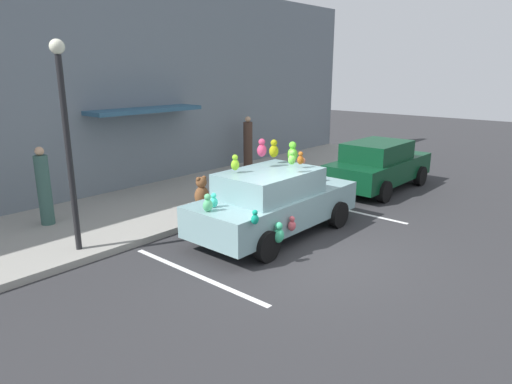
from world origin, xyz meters
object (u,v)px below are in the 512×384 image
at_px(pedestrian_walking_past, 248,143).
at_px(street_lamp_post, 66,127).
at_px(teddy_bear_on_sidewalk, 202,192).
at_px(pedestrian_near_shopfront, 44,188).
at_px(parked_sedan_behind, 379,165).
at_px(plush_covered_car, 274,201).

bearing_deg(pedestrian_walking_past, street_lamp_post, -161.19).
bearing_deg(teddy_bear_on_sidewalk, pedestrian_walking_past, 28.06).
bearing_deg(pedestrian_near_shopfront, teddy_bear_on_sidewalk, -25.01).
height_order(parked_sedan_behind, teddy_bear_on_sidewalk, parked_sedan_behind).
relative_size(teddy_bear_on_sidewalk, pedestrian_walking_past, 0.43).
distance_m(parked_sedan_behind, pedestrian_near_shopfront, 9.67).
bearing_deg(plush_covered_car, parked_sedan_behind, 0.90).
bearing_deg(plush_covered_car, pedestrian_walking_past, 47.19).
distance_m(parked_sedan_behind, pedestrian_walking_past, 5.03).
bearing_deg(teddy_bear_on_sidewalk, plush_covered_car, -92.83).
relative_size(plush_covered_car, pedestrian_walking_past, 2.30).
bearing_deg(parked_sedan_behind, plush_covered_car, -179.10).
relative_size(pedestrian_near_shopfront, pedestrian_walking_past, 0.98).
height_order(teddy_bear_on_sidewalk, street_lamp_post, street_lamp_post).
height_order(street_lamp_post, pedestrian_walking_past, street_lamp_post).
bearing_deg(pedestrian_walking_past, pedestrian_near_shopfront, -174.27).
xyz_separation_m(plush_covered_car, street_lamp_post, (-3.65, 2.22, 1.85)).
bearing_deg(street_lamp_post, pedestrian_near_shopfront, 81.55).
bearing_deg(street_lamp_post, pedestrian_walking_past, 18.81).
height_order(teddy_bear_on_sidewalk, pedestrian_near_shopfront, pedestrian_near_shopfront).
distance_m(plush_covered_car, pedestrian_walking_past, 6.90).
distance_m(plush_covered_car, street_lamp_post, 4.65).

